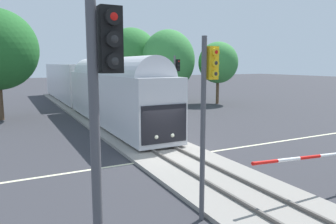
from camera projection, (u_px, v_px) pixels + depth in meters
ground_plane at (172, 158)px, 17.18m from camera, size 220.00×220.00×0.00m
road_centre_stripe at (172, 158)px, 17.18m from camera, size 44.00×0.20×0.01m
railway_track at (172, 156)px, 17.17m from camera, size 4.40×80.00×0.32m
commuter_train at (86, 85)px, 33.75m from camera, size 3.04×39.89×5.16m
traffic_signal_median at (207, 100)px, 9.81m from camera, size 0.53×0.38×5.80m
traffic_signal_near_left at (103, 121)px, 4.97m from camera, size 0.53×0.38×6.14m
traffic_signal_far_side at (176, 78)px, 26.95m from camera, size 0.53×0.38×5.66m
maple_right_background at (218, 63)px, 39.76m from camera, size 4.91×4.91×7.70m
elm_centre_background at (131, 55)px, 40.87m from camera, size 6.65×6.65×9.52m
oak_far_right at (168, 60)px, 38.86m from camera, size 6.47×6.47×9.08m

